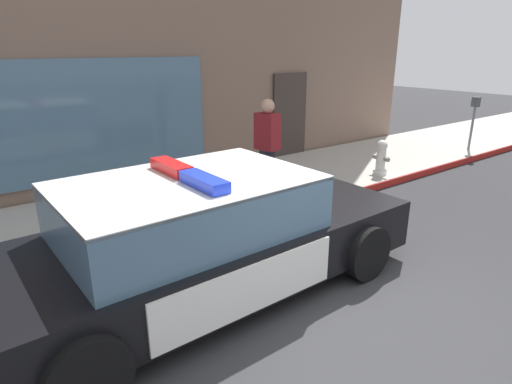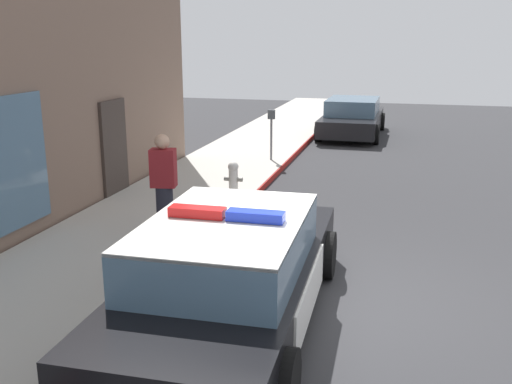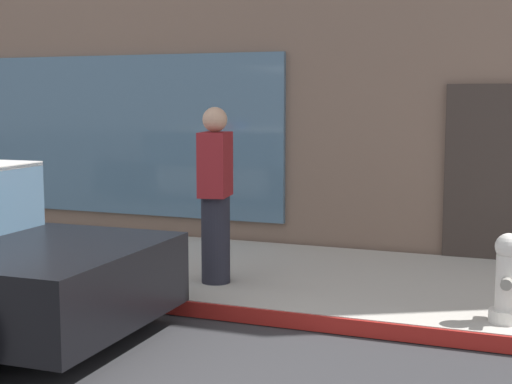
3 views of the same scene
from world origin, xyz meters
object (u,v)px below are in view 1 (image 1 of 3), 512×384
object	(u,v)px
police_cruiser	(201,238)
parking_meter	(474,114)
pedestrian_on_sidewalk	(267,149)
fire_hydrant	(381,158)

from	to	relation	value
police_cruiser	parking_meter	size ratio (longest dim) A/B	3.75
police_cruiser	pedestrian_on_sidewalk	size ratio (longest dim) A/B	2.94
parking_meter	fire_hydrant	bearing A→B (deg)	-178.99
parking_meter	pedestrian_on_sidewalk	bearing A→B (deg)	177.51
police_cruiser	parking_meter	xyz separation A→B (m)	(8.84, 1.58, 0.40)
pedestrian_on_sidewalk	parking_meter	world-z (taller)	pedestrian_on_sidewalk
police_cruiser	pedestrian_on_sidewalk	xyz separation A→B (m)	(2.39, 1.86, 0.33)
fire_hydrant	parking_meter	world-z (taller)	parking_meter
pedestrian_on_sidewalk	parking_meter	size ratio (longest dim) A/B	1.28
fire_hydrant	pedestrian_on_sidewalk	bearing A→B (deg)	172.80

